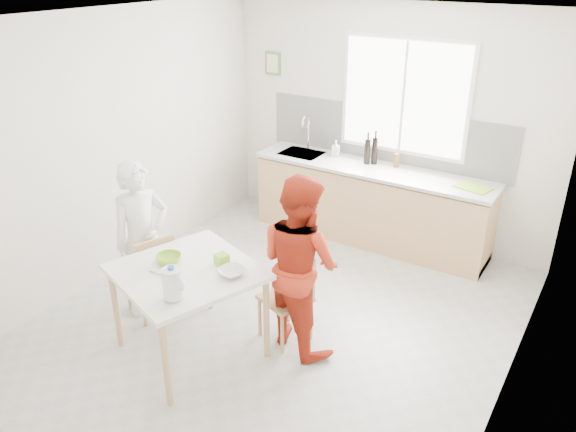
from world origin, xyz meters
name	(u,v)px	position (x,y,z in m)	size (l,w,h in m)	color
ground	(281,319)	(0.00, 0.00, 0.00)	(4.50, 4.50, 0.00)	#B7B7B2
room_shell	(280,153)	(0.00, 0.00, 1.64)	(4.50, 4.50, 4.50)	silver
window	(404,97)	(0.20, 2.23, 1.70)	(1.50, 0.06, 1.30)	white
backsplash	(385,135)	(0.00, 2.24, 1.23)	(3.00, 0.02, 0.65)	white
picture_frame	(273,63)	(-1.55, 2.23, 1.90)	(0.22, 0.03, 0.28)	#4C8D40
kitchen_counter	(370,207)	(0.00, 1.95, 0.42)	(2.84, 0.64, 1.37)	tan
dining_table	(187,279)	(-0.40, -0.80, 0.72)	(1.34, 1.34, 0.81)	white
chair_left	(153,272)	(-1.04, -0.57, 0.47)	(0.50, 0.50, 0.85)	tan
chair_far	(291,291)	(0.20, -0.15, 0.45)	(0.48, 0.48, 0.82)	tan
person_white	(142,239)	(-1.18, -0.52, 0.75)	(0.55, 0.36, 1.50)	white
person_red	(300,264)	(0.32, -0.19, 0.79)	(0.77, 0.60, 1.58)	red
bowl_green	(169,259)	(-0.60, -0.78, 0.84)	(0.21, 0.21, 0.07)	#8FC82E
bowl_white	(232,272)	(-0.03, -0.66, 0.83)	(0.22, 0.22, 0.05)	silver
milk_jug	(173,283)	(-0.18, -1.17, 0.95)	(0.20, 0.15, 0.26)	white
green_box	(222,259)	(-0.21, -0.56, 0.85)	(0.10, 0.10, 0.09)	#7BCF2F
spoon	(157,274)	(-0.54, -0.98, 0.82)	(0.01, 0.01, 0.16)	#A5A5AA
cutting_board	(473,187)	(1.15, 1.94, 0.93)	(0.35, 0.25, 0.01)	#8FD130
wine_bottle_a	(375,151)	(-0.04, 2.07, 1.08)	(0.07, 0.07, 0.32)	black
wine_bottle_b	(367,151)	(-0.11, 2.03, 1.07)	(0.07, 0.07, 0.30)	black
jar_amber	(396,160)	(0.22, 2.10, 1.00)	(0.06, 0.06, 0.16)	brown
soap_bottle	(336,148)	(-0.54, 2.07, 1.02)	(0.09, 0.09, 0.20)	#999999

